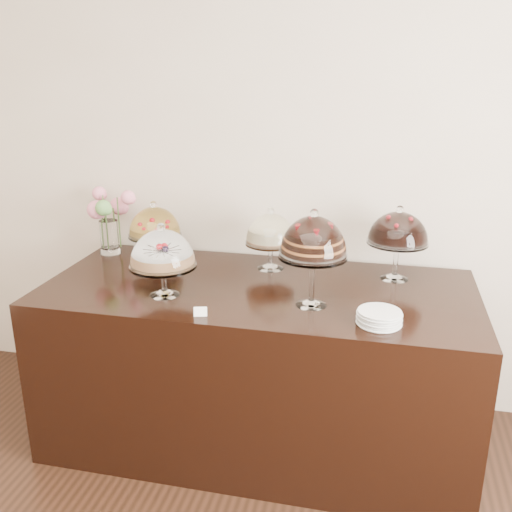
% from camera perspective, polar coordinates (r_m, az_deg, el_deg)
% --- Properties ---
extents(wall_back, '(5.00, 0.04, 3.00)m').
position_cam_1_polar(wall_back, '(3.29, 3.90, 10.13)').
color(wall_back, beige).
rests_on(wall_back, ground).
extents(display_counter, '(2.20, 1.00, 0.90)m').
position_cam_1_polar(display_counter, '(3.13, 0.21, -10.72)').
color(display_counter, black).
rests_on(display_counter, ground).
extents(cake_stand_sugar_sponge, '(0.33, 0.33, 0.37)m').
position_cam_1_polar(cake_stand_sugar_sponge, '(2.79, -9.35, 0.43)').
color(cake_stand_sugar_sponge, white).
rests_on(cake_stand_sugar_sponge, display_counter).
extents(cake_stand_choco_layer, '(0.32, 0.32, 0.47)m').
position_cam_1_polar(cake_stand_choco_layer, '(2.61, 5.75, 1.57)').
color(cake_stand_choco_layer, white).
rests_on(cake_stand_choco_layer, display_counter).
extents(cake_stand_cheesecake, '(0.28, 0.28, 0.35)m').
position_cam_1_polar(cake_stand_cheesecake, '(3.12, 1.48, 2.44)').
color(cake_stand_cheesecake, white).
rests_on(cake_stand_cheesecake, display_counter).
extents(cake_stand_dark_choco, '(0.32, 0.32, 0.40)m').
position_cam_1_polar(cake_stand_dark_choco, '(3.04, 14.03, 2.46)').
color(cake_stand_dark_choco, white).
rests_on(cake_stand_dark_choco, display_counter).
extents(cake_stand_fruit_tart, '(0.31, 0.31, 0.35)m').
position_cam_1_polar(cake_stand_fruit_tart, '(3.33, -10.12, 3.14)').
color(cake_stand_fruit_tart, white).
rests_on(cake_stand_fruit_tart, display_counter).
extents(flower_vase, '(0.31, 0.28, 0.39)m').
position_cam_1_polar(flower_vase, '(3.51, -14.50, 3.91)').
color(flower_vase, white).
rests_on(flower_vase, display_counter).
extents(plate_stack, '(0.19, 0.19, 0.06)m').
position_cam_1_polar(plate_stack, '(2.56, 12.22, -6.03)').
color(plate_stack, silver).
rests_on(plate_stack, display_counter).
extents(price_card_left, '(0.06, 0.03, 0.04)m').
position_cam_1_polar(price_card_left, '(2.60, -5.59, -5.56)').
color(price_card_left, white).
rests_on(price_card_left, display_counter).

